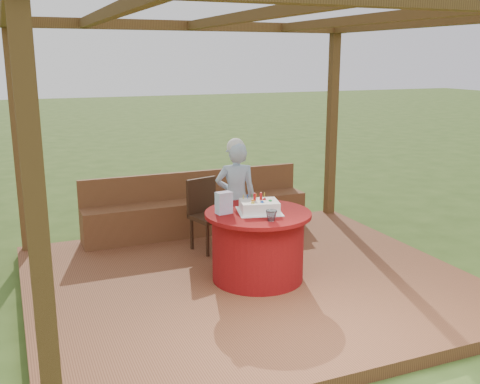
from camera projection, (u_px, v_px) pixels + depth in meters
name	position (u px, v px, depth m)	size (l,w,h in m)	color
ground	(249.00, 288.00, 5.99)	(60.00, 60.00, 0.00)	#334E1A
deck	(249.00, 283.00, 5.97)	(4.50, 4.00, 0.12)	brown
pergola	(250.00, 56.00, 5.42)	(4.50, 4.00, 2.72)	brown
bench	(197.00, 213.00, 7.44)	(3.00, 0.42, 0.80)	brown
table	(258.00, 245.00, 5.85)	(1.10, 1.10, 0.73)	maroon
chair	(207.00, 211.00, 6.77)	(0.51, 0.51, 0.86)	#351E10
elderly_woman	(236.00, 196.00, 6.62)	(0.55, 0.42, 1.37)	#8CB1D0
birthday_cake	(259.00, 206.00, 5.76)	(0.53, 0.53, 0.19)	white
gift_bag	(224.00, 203.00, 5.69)	(0.16, 0.10, 0.22)	#F29CCD
drinking_glass	(271.00, 216.00, 5.45)	(0.11, 0.11, 0.10)	silver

